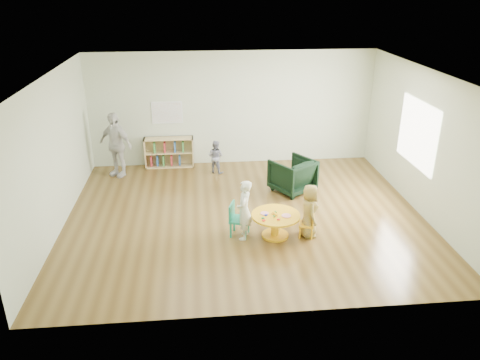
{
  "coord_description": "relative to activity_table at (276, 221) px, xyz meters",
  "views": [
    {
      "loc": [
        -0.89,
        -8.25,
        4.32
      ],
      "look_at": [
        -0.13,
        -0.3,
        0.9
      ],
      "focal_mm": 35.0,
      "sensor_mm": 36.0,
      "label": 1
    }
  ],
  "objects": [
    {
      "name": "toddler",
      "position": [
        -0.93,
        3.19,
        0.1
      ],
      "size": [
        0.5,
        0.47,
        0.81
      ],
      "primitive_type": "imported",
      "rotation": [
        0.0,
        0.0,
        2.6
      ],
      "color": "#1B2244",
      "rests_on": "ground"
    },
    {
      "name": "adult_caretaker",
      "position": [
        -3.27,
        3.25,
        0.47
      ],
      "size": [
        0.97,
        0.8,
        1.54
      ],
      "primitive_type": "imported",
      "rotation": [
        0.0,
        0.0,
        -0.57
      ],
      "color": "silver",
      "rests_on": "ground"
    },
    {
      "name": "child_left",
      "position": [
        -0.57,
        0.0,
        0.25
      ],
      "size": [
        0.36,
        0.46,
        1.12
      ],
      "primitive_type": "imported",
      "rotation": [
        0.0,
        0.0,
        -1.83
      ],
      "color": "white",
      "rests_on": "ground"
    },
    {
      "name": "activity_table",
      "position": [
        0.0,
        0.0,
        0.0
      ],
      "size": [
        0.88,
        0.88,
        0.49
      ],
      "rotation": [
        0.0,
        0.0,
        -0.3
      ],
      "color": "#F4B014",
      "rests_on": "ground"
    },
    {
      "name": "armchair",
      "position": [
        0.7,
        1.94,
        0.07
      ],
      "size": [
        1.12,
        1.13,
        0.75
      ],
      "primitive_type": "imported",
      "rotation": [
        0.0,
        0.0,
        3.72
      ],
      "color": "black",
      "rests_on": "ground"
    },
    {
      "name": "alphabet_poster",
      "position": [
        -2.06,
        3.85,
        1.04
      ],
      "size": [
        0.74,
        0.01,
        0.54
      ],
      "color": "white",
      "rests_on": "ground"
    },
    {
      "name": "kid_chair_right",
      "position": [
        0.59,
        -0.07,
        -0.04
      ],
      "size": [
        0.32,
        0.32,
        0.5
      ],
      "rotation": [
        0.0,
        0.0,
        1.33
      ],
      "color": "#F4B014",
      "rests_on": "ground"
    },
    {
      "name": "room",
      "position": [
        -0.45,
        0.87,
        1.59
      ],
      "size": [
        7.1,
        7.0,
        2.8
      ],
      "color": "brown",
      "rests_on": "ground"
    },
    {
      "name": "bookshelf",
      "position": [
        -2.08,
        3.73,
        0.06
      ],
      "size": [
        1.2,
        0.3,
        0.75
      ],
      "color": "tan",
      "rests_on": "ground"
    },
    {
      "name": "kid_chair_left",
      "position": [
        -0.69,
        0.12,
        0.03
      ],
      "size": [
        0.42,
        0.42,
        0.63
      ],
      "rotation": [
        0.0,
        0.0,
        -1.9
      ],
      "color": "#198A68",
      "rests_on": "ground"
    },
    {
      "name": "child_right",
      "position": [
        0.6,
        -0.03,
        0.2
      ],
      "size": [
        0.33,
        0.5,
        1.0
      ],
      "primitive_type": "imported",
      "rotation": [
        0.0,
        0.0,
        1.59
      ],
      "color": "yellow",
      "rests_on": "ground"
    }
  ]
}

